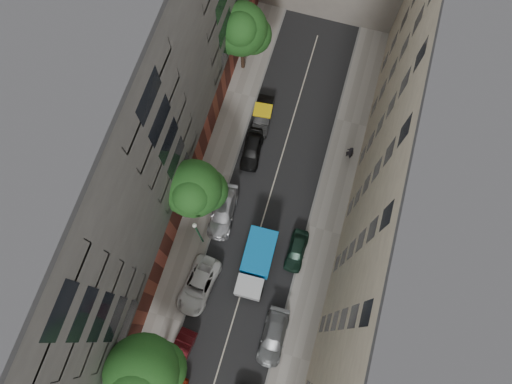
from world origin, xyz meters
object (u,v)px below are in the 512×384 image
at_px(car_left_2, 198,285).
at_px(car_left_5, 263,116).
at_px(tarp_truck, 256,263).
at_px(car_left_4, 252,149).
at_px(car_right_1, 273,337).
at_px(car_right_2, 297,251).
at_px(pedestrian, 350,152).
at_px(tree_mid, 194,191).
at_px(car_left_3, 223,212).
at_px(car_left_1, 180,354).
at_px(tree_far, 242,31).
at_px(lamp_post, 198,232).
at_px(tree_near, 143,374).

xyz_separation_m(car_left_2, car_left_5, (0.80, 16.80, -0.01)).
bearing_deg(tarp_truck, car_left_4, 106.67).
bearing_deg(car_right_1, car_right_2, 88.76).
bearing_deg(pedestrian, tarp_truck, 83.13).
bearing_deg(tree_mid, car_left_3, -0.34).
relative_size(tree_mid, pedestrian, 3.85).
distance_m(car_left_4, pedestrian, 9.01).
bearing_deg(car_left_1, tarp_truck, 71.33).
height_order(tarp_truck, car_left_5, tarp_truck).
xyz_separation_m(car_right_1, tree_far, (-9.80, 23.92, 5.11)).
bearing_deg(car_right_1, lamp_post, 142.18).
distance_m(car_left_2, car_right_1, 7.54).
height_order(tarp_truck, tree_far, tree_far).
distance_m(car_left_5, tree_mid, 11.35).
relative_size(tree_far, pedestrian, 4.33).
relative_size(car_left_2, car_left_5, 1.20).
bearing_deg(car_left_5, car_left_2, -98.47).
relative_size(car_left_1, car_right_1, 0.85).
bearing_deg(car_left_5, pedestrian, -15.67).
bearing_deg(tree_mid, pedestrian, 36.48).
bearing_deg(car_left_1, tree_near, -122.13).
distance_m(car_left_5, tree_near, 24.59).
height_order(car_left_5, tree_far, tree_far).
distance_m(car_left_1, car_left_3, 12.28).
xyz_separation_m(car_left_4, tree_near, (-1.70, -20.34, 5.32)).
height_order(car_left_1, tree_mid, tree_mid).
bearing_deg(car_left_2, tree_near, -91.44).
xyz_separation_m(tarp_truck, car_left_3, (-4.16, 3.59, -0.73)).
height_order(car_left_4, lamp_post, lamp_post).
xyz_separation_m(car_right_1, lamp_post, (-8.12, 6.03, 3.18)).
height_order(car_left_4, tree_far, tree_far).
bearing_deg(car_left_1, lamp_post, 102.89).
bearing_deg(car_left_5, car_right_1, -77.16).
distance_m(car_left_3, tree_far, 16.06).
bearing_deg(tree_near, car_right_1, 31.18).
xyz_separation_m(car_left_2, lamp_post, (-0.92, 3.79, 3.16)).
bearing_deg(car_right_1, pedestrian, 81.08).
distance_m(car_right_2, lamp_post, 8.85).
height_order(car_right_1, lamp_post, lamp_post).
bearing_deg(pedestrian, car_left_2, 74.84).
relative_size(car_left_2, car_right_2, 1.35).
relative_size(car_left_3, car_left_4, 1.19).
bearing_deg(car_left_5, tree_far, 119.02).
xyz_separation_m(car_left_5, car_right_1, (6.40, -19.03, -0.02)).
height_order(car_left_1, car_left_5, car_left_5).
bearing_deg(tarp_truck, car_left_3, 137.30).
bearing_deg(car_right_1, car_left_5, 107.35).
distance_m(car_left_4, car_right_1, 16.71).
bearing_deg(lamp_post, car_left_3, 71.58).
distance_m(tarp_truck, pedestrian, 13.31).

